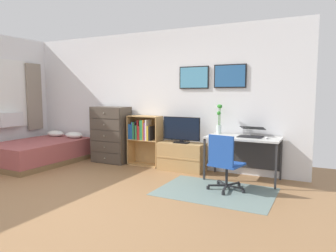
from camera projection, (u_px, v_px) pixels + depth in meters
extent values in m
plane|color=#936B44|center=(66.00, 198.00, 4.42)|extent=(7.20, 7.20, 0.00)
cube|color=white|center=(151.00, 99.00, 6.43)|extent=(6.12, 0.06, 2.70)
cube|color=black|center=(194.00, 78.00, 5.91)|extent=(0.59, 0.02, 0.42)
cube|color=#4C93B7|center=(194.00, 78.00, 5.90)|extent=(0.55, 0.01, 0.38)
cube|color=black|center=(230.00, 76.00, 5.59)|extent=(0.59, 0.02, 0.42)
cube|color=#285B93|center=(230.00, 76.00, 5.58)|extent=(0.55, 0.01, 0.38)
cube|color=white|center=(6.00, 94.00, 6.76)|extent=(0.02, 1.03, 1.48)
cube|color=silver|center=(5.00, 94.00, 6.76)|extent=(0.01, 0.95, 1.40)
cube|color=gray|center=(34.00, 97.00, 7.36)|extent=(0.05, 0.40, 1.54)
cube|color=silver|center=(10.00, 119.00, 6.78)|extent=(0.20, 0.52, 0.30)
cube|color=slate|center=(216.00, 191.00, 4.69)|extent=(1.70, 1.20, 0.01)
cube|color=brown|center=(40.00, 161.00, 6.59)|extent=(1.33, 1.95, 0.10)
cube|color=#9E4C4C|center=(39.00, 150.00, 6.57)|extent=(1.29, 1.91, 0.36)
ellipsoid|color=white|center=(56.00, 134.00, 7.31)|extent=(0.44, 0.28, 0.14)
ellipsoid|color=white|center=(74.00, 135.00, 7.04)|extent=(0.44, 0.28, 0.14)
cube|color=#4C4238|center=(111.00, 135.00, 6.65)|extent=(0.79, 0.42, 1.18)
cube|color=#493F35|center=(105.00, 158.00, 6.51)|extent=(0.75, 0.01, 0.21)
sphere|color=#A59E8C|center=(105.00, 158.00, 6.49)|extent=(0.03, 0.03, 0.03)
cube|color=#493F35|center=(105.00, 147.00, 6.48)|extent=(0.75, 0.01, 0.21)
sphere|color=#A59E8C|center=(104.00, 147.00, 6.47)|extent=(0.03, 0.03, 0.03)
cube|color=#493F35|center=(105.00, 136.00, 6.46)|extent=(0.75, 0.01, 0.21)
sphere|color=#A59E8C|center=(104.00, 136.00, 6.44)|extent=(0.03, 0.03, 0.03)
cube|color=#493F35|center=(104.00, 125.00, 6.43)|extent=(0.75, 0.01, 0.21)
sphere|color=#A59E8C|center=(104.00, 125.00, 6.42)|extent=(0.03, 0.03, 0.03)
cube|color=#493F35|center=(104.00, 113.00, 6.41)|extent=(0.75, 0.01, 0.21)
sphere|color=#A59E8C|center=(104.00, 113.00, 6.39)|extent=(0.03, 0.03, 0.03)
cube|color=tan|center=(131.00, 140.00, 6.50)|extent=(0.02, 0.30, 1.01)
cube|color=tan|center=(159.00, 142.00, 6.20)|extent=(0.02, 0.30, 1.01)
cube|color=tan|center=(145.00, 165.00, 6.40)|extent=(0.68, 0.30, 0.02)
cube|color=tan|center=(145.00, 140.00, 6.35)|extent=(0.65, 0.30, 0.02)
cube|color=tan|center=(145.00, 116.00, 6.29)|extent=(0.65, 0.30, 0.02)
cube|color=tan|center=(149.00, 140.00, 6.48)|extent=(0.68, 0.01, 1.01)
cube|color=#1E519E|center=(132.00, 131.00, 6.44)|extent=(0.04, 0.24, 0.31)
cube|color=#1E519E|center=(133.00, 132.00, 6.40)|extent=(0.03, 0.19, 0.29)
cube|color=#1E519E|center=(134.00, 130.00, 6.38)|extent=(0.02, 0.17, 0.35)
cube|color=#2D8C4C|center=(135.00, 131.00, 6.37)|extent=(0.03, 0.18, 0.35)
cube|color=black|center=(137.00, 130.00, 6.37)|extent=(0.02, 0.20, 0.35)
cube|color=#2D8C4C|center=(139.00, 132.00, 6.36)|extent=(0.04, 0.22, 0.29)
cube|color=red|center=(140.00, 130.00, 6.33)|extent=(0.02, 0.20, 0.39)
cube|color=red|center=(141.00, 132.00, 6.33)|extent=(0.03, 0.22, 0.28)
cube|color=#2D8C4C|center=(143.00, 130.00, 6.30)|extent=(0.03, 0.20, 0.39)
cube|color=#2D8C4C|center=(144.00, 130.00, 6.28)|extent=(0.04, 0.18, 0.40)
cube|color=orange|center=(146.00, 130.00, 6.28)|extent=(0.02, 0.21, 0.41)
cube|color=#8C388C|center=(147.00, 131.00, 6.27)|extent=(0.02, 0.23, 0.34)
cube|color=white|center=(148.00, 130.00, 6.25)|extent=(0.03, 0.22, 0.41)
cube|color=gold|center=(149.00, 133.00, 6.22)|extent=(0.04, 0.18, 0.29)
cube|color=black|center=(152.00, 133.00, 6.21)|extent=(0.03, 0.20, 0.28)
cube|color=tan|center=(182.00, 157.00, 5.95)|extent=(0.88, 0.40, 0.53)
cube|color=tan|center=(177.00, 159.00, 5.77)|extent=(0.88, 0.01, 0.02)
cube|color=black|center=(181.00, 142.00, 5.90)|extent=(0.28, 0.16, 0.02)
cube|color=black|center=(181.00, 141.00, 5.90)|extent=(0.06, 0.04, 0.05)
cube|color=black|center=(181.00, 129.00, 5.87)|extent=(0.74, 0.02, 0.44)
cube|color=black|center=(181.00, 129.00, 5.86)|extent=(0.71, 0.01, 0.41)
cube|color=silver|center=(243.00, 138.00, 5.25)|extent=(1.22, 0.65, 0.03)
cube|color=#2D2D30|center=(204.00, 159.00, 5.30)|extent=(0.03, 0.03, 0.71)
cube|color=#2D2D30|center=(276.00, 167.00, 4.77)|extent=(0.03, 0.03, 0.71)
cube|color=#2D2D30|center=(215.00, 153.00, 5.81)|extent=(0.03, 0.03, 0.71)
cube|color=#2D2D30|center=(281.00, 159.00, 5.29)|extent=(0.03, 0.03, 0.71)
cube|color=#2D2D30|center=(247.00, 154.00, 5.57)|extent=(1.16, 0.02, 0.50)
cylinder|color=#232326|center=(243.00, 191.00, 4.62)|extent=(0.05, 0.05, 0.05)
cube|color=#232326|center=(235.00, 187.00, 4.70)|extent=(0.28, 0.08, 0.02)
cylinder|color=#232326|center=(239.00, 185.00, 4.95)|extent=(0.05, 0.05, 0.05)
cube|color=#232326|center=(233.00, 184.00, 4.87)|extent=(0.16, 0.26, 0.02)
cylinder|color=#232326|center=(218.00, 183.00, 5.06)|extent=(0.05, 0.05, 0.05)
cube|color=#232326|center=(222.00, 183.00, 4.92)|extent=(0.21, 0.22, 0.02)
cylinder|color=#232326|center=(208.00, 188.00, 4.80)|extent=(0.05, 0.05, 0.05)
cube|color=#232326|center=(217.00, 185.00, 4.79)|extent=(0.27, 0.15, 0.02)
cylinder|color=#232326|center=(223.00, 194.00, 4.53)|extent=(0.05, 0.05, 0.05)
cube|color=#232326|center=(225.00, 188.00, 4.66)|extent=(0.07, 0.28, 0.02)
cylinder|color=#232326|center=(227.00, 175.00, 4.77)|extent=(0.04, 0.04, 0.30)
cube|color=#1E479E|center=(227.00, 164.00, 4.75)|extent=(0.51, 0.51, 0.03)
cube|color=#1E479E|center=(221.00, 151.00, 4.57)|extent=(0.40, 0.11, 0.45)
cube|color=black|center=(250.00, 137.00, 5.22)|extent=(0.40, 0.28, 0.01)
cube|color=black|center=(250.00, 136.00, 5.22)|extent=(0.38, 0.25, 0.00)
cube|color=black|center=(253.00, 128.00, 5.36)|extent=(0.40, 0.26, 0.08)
cube|color=navy|center=(253.00, 128.00, 5.35)|extent=(0.38, 0.23, 0.06)
ellipsoid|color=silver|center=(267.00, 138.00, 5.03)|extent=(0.06, 0.10, 0.03)
cylinder|color=silver|center=(219.00, 129.00, 5.63)|extent=(0.09, 0.09, 0.16)
cylinder|color=#3D8438|center=(220.00, 119.00, 5.60)|extent=(0.01, 0.01, 0.45)
sphere|color=#308B2C|center=(220.00, 106.00, 5.58)|extent=(0.07, 0.07, 0.07)
cylinder|color=#3D8438|center=(219.00, 119.00, 5.62)|extent=(0.01, 0.01, 0.45)
sphere|color=#308B2C|center=(219.00, 106.00, 5.60)|extent=(0.07, 0.07, 0.07)
cylinder|color=#3D8438|center=(219.00, 122.00, 5.61)|extent=(0.01, 0.01, 0.32)
sphere|color=#308B2C|center=(219.00, 113.00, 5.59)|extent=(0.07, 0.07, 0.07)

